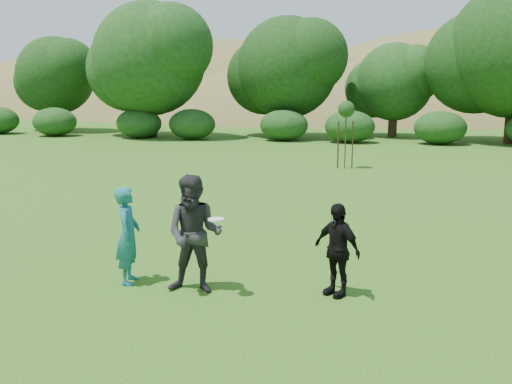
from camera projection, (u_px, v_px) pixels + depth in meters
ground at (218, 282)px, 10.21m from camera, size 120.00×120.00×0.00m
player_teal at (128, 235)px, 10.05m from camera, size 0.56×0.72×1.74m
player_grey at (195, 234)px, 9.57m from camera, size 1.03×0.84×2.02m
player_black at (337, 250)px, 9.46m from camera, size 0.98×0.84×1.58m
frisbee at (216, 219)px, 9.26m from camera, size 0.27×0.27×0.03m
sapling at (346, 111)px, 23.82m from camera, size 0.70×0.70×2.85m
hillside at (362, 200)px, 78.02m from camera, size 150.00×72.00×52.00m
tree_row at (399, 63)px, 36.02m from camera, size 53.92×10.38×9.62m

